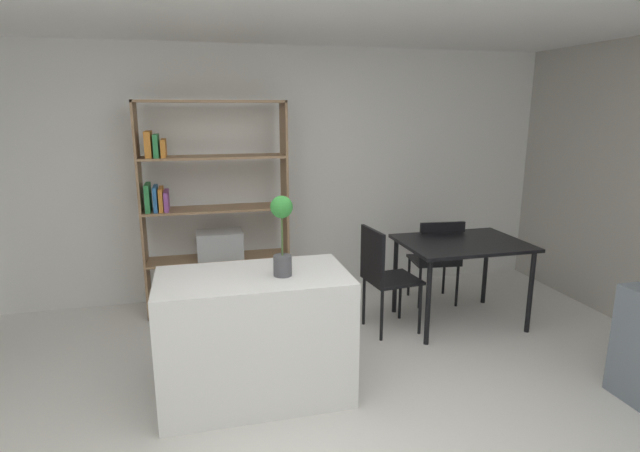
% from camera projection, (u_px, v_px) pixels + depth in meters
% --- Properties ---
extents(ground_plane, '(8.91, 8.91, 0.00)m').
position_uv_depth(ground_plane, '(320.00, 450.00, 2.94)').
color(ground_plane, silver).
extents(back_partition, '(6.49, 0.06, 2.58)m').
position_uv_depth(back_partition, '(257.00, 175.00, 5.19)').
color(back_partition, white).
rests_on(back_partition, ground_plane).
extents(kitchen_island, '(1.28, 0.70, 0.88)m').
position_uv_depth(kitchen_island, '(255.00, 336.00, 3.42)').
color(kitchen_island, white).
rests_on(kitchen_island, ground_plane).
extents(potted_plant_on_island, '(0.15, 0.15, 0.54)m').
position_uv_depth(potted_plant_on_island, '(282.00, 231.00, 3.24)').
color(potted_plant_on_island, '#4C4C51').
rests_on(potted_plant_on_island, kitchen_island).
extents(open_bookshelf, '(1.38, 0.34, 2.04)m').
position_uv_depth(open_bookshelf, '(209.00, 214.00, 4.81)').
color(open_bookshelf, '#997551').
rests_on(open_bookshelf, ground_plane).
extents(dining_table, '(1.11, 0.84, 0.78)m').
position_uv_depth(dining_table, '(462.00, 250.00, 4.56)').
color(dining_table, black).
rests_on(dining_table, ground_plane).
extents(dining_chair_far, '(0.49, 0.46, 0.89)m').
position_uv_depth(dining_chair_far, '(437.00, 255.00, 5.01)').
color(dining_chair_far, black).
rests_on(dining_chair_far, ground_plane).
extents(dining_chair_island_side, '(0.48, 0.46, 0.95)m').
position_uv_depth(dining_chair_island_side, '(383.00, 271.00, 4.40)').
color(dining_chair_island_side, black).
rests_on(dining_chair_island_side, ground_plane).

